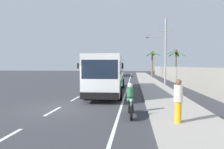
{
  "coord_description": "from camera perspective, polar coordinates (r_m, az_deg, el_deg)",
  "views": [
    {
      "loc": [
        4.45,
        -10.15,
        2.51
      ],
      "look_at": [
        2.4,
        6.87,
        1.7
      ],
      "focal_mm": 29.28,
      "sensor_mm": 36.0,
      "label": 1
    }
  ],
  "objects": [
    {
      "name": "boundary_wall",
      "position": [
        24.95,
        21.13,
        -0.52
      ],
      "size": [
        0.24,
        60.0,
        2.37
      ],
      "primitive_type": "cube",
      "color": "#9E998E",
      "rests_on": "ground"
    },
    {
      "name": "palm_second",
      "position": [
        30.51,
        19.25,
        4.83
      ],
      "size": [
        3.21,
        2.8,
        5.1
      ],
      "color": "brown",
      "rests_on": "ground"
    },
    {
      "name": "coach_bus_far_lane",
      "position": [
        45.33,
        -0.8,
        2.04
      ],
      "size": [
        3.18,
        12.56,
        3.8
      ],
      "color": "white",
      "rests_on": "ground"
    },
    {
      "name": "ground_plane",
      "position": [
        11.36,
        -16.65,
        -10.18
      ],
      "size": [
        160.0,
        160.0,
        0.0
      ],
      "primitive_type": "plane",
      "color": "#3A3A3F"
    },
    {
      "name": "coach_bus_foreground",
      "position": [
        17.22,
        -1.11,
        0.58
      ],
      "size": [
        3.27,
        11.34,
        3.6
      ],
      "color": "white",
      "rests_on": "ground"
    },
    {
      "name": "motorcycle_beside_bus",
      "position": [
        9.29,
        5.69,
        -8.76
      ],
      "size": [
        0.56,
        1.96,
        1.65
      ],
      "color": "black",
      "rests_on": "ground"
    },
    {
      "name": "sidewalk_kerb",
      "position": [
        20.43,
        13.46,
        -4.23
      ],
      "size": [
        3.2,
        90.0,
        0.14
      ],
      "primitive_type": "cube",
      "color": "#A8A399",
      "rests_on": "ground"
    },
    {
      "name": "lane_markings",
      "position": [
        25.34,
        1.91,
        -2.97
      ],
      "size": [
        3.84,
        71.85,
        0.01
      ],
      "color": "white",
      "rests_on": "ground"
    },
    {
      "name": "utility_pole_mid",
      "position": [
        25.91,
        16.15,
        7.51
      ],
      "size": [
        3.6,
        0.24,
        8.94
      ],
      "color": "#9E9E99",
      "rests_on": "ground"
    },
    {
      "name": "pedestrian_near_kerb",
      "position": [
        8.15,
        19.97,
        -7.43
      ],
      "size": [
        0.36,
        0.36,
        1.82
      ],
      "rotation": [
        0.0,
        0.0,
        3.45
      ],
      "color": "gold",
      "rests_on": "sidewalk_kerb"
    },
    {
      "name": "palm_nearest",
      "position": [
        38.61,
        12.47,
        4.59
      ],
      "size": [
        3.26,
        3.53,
        5.61
      ],
      "color": "brown",
      "rests_on": "ground"
    }
  ]
}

